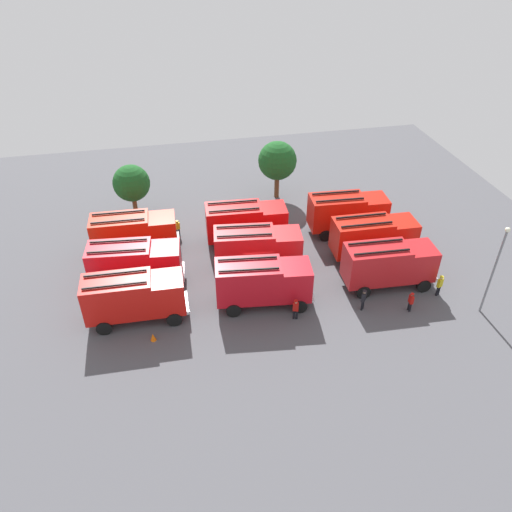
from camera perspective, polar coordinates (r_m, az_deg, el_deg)
name	(u,v)px	position (r m, az deg, el deg)	size (l,w,h in m)	color
ground_plane	(256,270)	(41.26, 0.00, -1.58)	(56.52, 56.52, 0.00)	#4C4C51
fire_truck_0	(134,296)	(36.32, -13.88, -4.47)	(7.26, 2.90, 3.88)	red
fire_truck_1	(263,281)	(36.56, 0.76, -2.93)	(7.44, 3.43, 3.88)	red
fire_truck_2	(389,263)	(39.69, 15.01, -0.82)	(7.31, 3.05, 3.88)	red
fire_truck_3	(135,263)	(39.57, -13.80, -0.73)	(7.40, 3.32, 3.88)	red
fire_truck_4	(257,247)	(40.16, 0.13, 1.03)	(7.44, 3.46, 3.88)	red
fire_truck_5	(373,236)	(42.70, 13.35, 2.27)	(7.27, 2.92, 3.88)	red
fire_truck_6	(134,232)	(43.27, -13.88, 2.66)	(7.28, 2.95, 3.88)	red
fire_truck_7	(246,221)	(43.53, -1.19, 4.00)	(7.33, 3.11, 3.88)	red
fire_truck_8	(347,212)	(45.74, 10.46, 5.05)	(7.33, 3.11, 3.88)	red
firefighter_0	(178,228)	(45.61, -9.01, 3.26)	(0.46, 0.31, 1.60)	black
firefighter_1	(364,299)	(37.65, 12.27, -4.84)	(0.46, 0.47, 1.78)	black
firefighter_2	(440,285)	(40.58, 20.38, -3.10)	(0.48, 0.37, 1.82)	black
firefighter_3	(296,309)	(36.12, 4.58, -6.05)	(0.47, 0.36, 1.75)	black
firefighter_4	(411,301)	(38.49, 17.38, -4.98)	(0.27, 0.42, 1.63)	black
tree_0	(131,183)	(48.13, -14.14, 8.11)	(3.45, 3.45, 5.34)	brown
tree_1	(277,161)	(50.20, 2.48, 10.88)	(3.85, 3.85, 5.97)	brown
traffic_cone_0	(153,337)	(35.60, -11.76, -9.11)	(0.41, 0.41, 0.59)	#F2600C
traffic_cone_1	(322,214)	(48.68, 7.62, 4.81)	(0.43, 0.43, 0.61)	#F2600C
lamppost	(495,265)	(38.47, 25.83, -0.94)	(0.36, 0.36, 7.35)	slate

